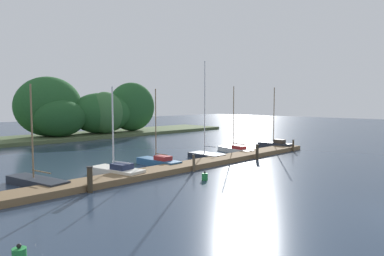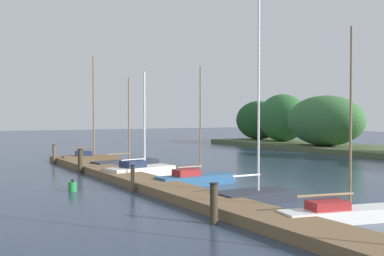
% 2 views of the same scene
% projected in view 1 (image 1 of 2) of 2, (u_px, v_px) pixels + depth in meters
% --- Properties ---
extents(dock_pier, '(29.52, 1.80, 0.35)m').
position_uv_depth(dock_pier, '(179.00, 167.00, 22.96)').
color(dock_pier, brown).
rests_on(dock_pier, ground).
extents(far_shore, '(55.49, 8.00, 7.45)m').
position_uv_depth(far_shore, '(35.00, 117.00, 39.36)').
color(far_shore, '#4C5B38').
rests_on(far_shore, ground).
extents(sailboat_1, '(1.96, 4.49, 5.45)m').
position_uv_depth(sailboat_1, '(35.00, 181.00, 18.61)').
color(sailboat_1, '#232833').
rests_on(sailboat_1, ground).
extents(sailboat_2, '(1.93, 3.97, 5.42)m').
position_uv_depth(sailboat_2, '(116.00, 171.00, 21.01)').
color(sailboat_2, silver).
rests_on(sailboat_2, ground).
extents(sailboat_3, '(1.19, 3.98, 5.40)m').
position_uv_depth(sailboat_3, '(158.00, 161.00, 24.54)').
color(sailboat_3, '#285684').
rests_on(sailboat_3, ground).
extents(sailboat_4, '(1.42, 3.13, 7.67)m').
position_uv_depth(sailboat_4, '(205.00, 154.00, 27.70)').
color(sailboat_4, '#232833').
rests_on(sailboat_4, ground).
extents(sailboat_5, '(1.71, 4.22, 5.83)m').
position_uv_depth(sailboat_5, '(235.00, 149.00, 30.69)').
color(sailboat_5, white).
rests_on(sailboat_5, ground).
extents(sailboat_6, '(1.19, 3.47, 5.84)m').
position_uv_depth(sailboat_6, '(275.00, 145.00, 33.48)').
color(sailboat_6, '#232833').
rests_on(sailboat_6, ground).
extents(mooring_piling_1, '(0.31, 0.31, 1.32)m').
position_uv_depth(mooring_piling_1, '(90.00, 179.00, 17.23)').
color(mooring_piling_1, '#3D3323').
rests_on(mooring_piling_1, ground).
extents(mooring_piling_2, '(0.20, 0.20, 1.11)m').
position_uv_depth(mooring_piling_2, '(194.00, 163.00, 22.42)').
color(mooring_piling_2, brown).
rests_on(mooring_piling_2, ground).
extents(mooring_piling_3, '(0.27, 0.27, 1.21)m').
position_uv_depth(mooring_piling_3, '(257.00, 152.00, 26.98)').
color(mooring_piling_3, '#3D3323').
rests_on(mooring_piling_3, ground).
extents(mooring_piling_4, '(0.19, 0.19, 1.09)m').
position_uv_depth(mooring_piling_4, '(293.00, 145.00, 31.43)').
color(mooring_piling_4, '#4C3D28').
rests_on(mooring_piling_4, ground).
extents(channel_buoy_0, '(0.39, 0.39, 0.55)m').
position_uv_depth(channel_buoy_0, '(19.00, 255.00, 9.78)').
color(channel_buoy_0, '#23843D').
rests_on(channel_buoy_0, ground).
extents(channel_buoy_1, '(0.35, 0.35, 0.51)m').
position_uv_depth(channel_buoy_1, '(205.00, 176.00, 20.02)').
color(channel_buoy_1, '#23843D').
rests_on(channel_buoy_1, ground).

